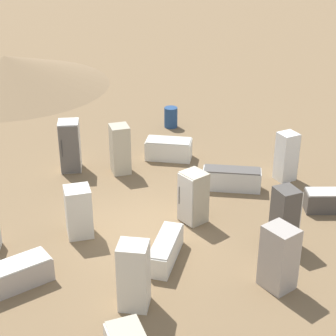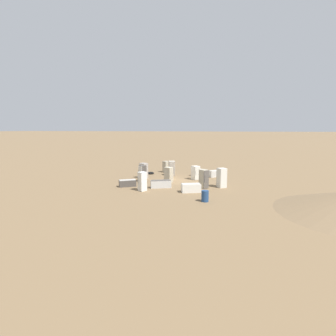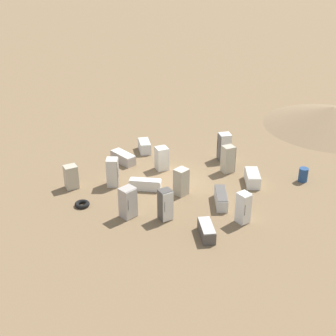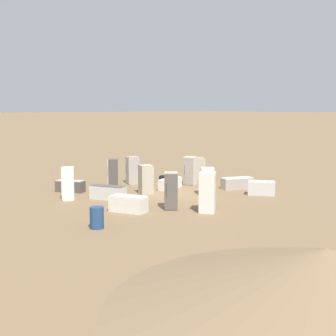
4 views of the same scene
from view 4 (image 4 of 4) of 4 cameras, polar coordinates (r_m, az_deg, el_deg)
The scene contains 19 objects.
ground_plane at distance 25.82m, azimuth 0.68°, elevation -3.19°, with size 1000.00×1000.00×0.00m, color brown.
dirt_mound at distance 11.50m, azimuth 18.65°, elevation -12.99°, with size 10.44×10.44×1.57m.
discarded_fridge_0 at distance 29.29m, azimuth -4.35°, elevation -0.27°, with size 0.91×0.95×1.71m.
discarded_fridge_1 at distance 27.71m, azimuth -6.74°, elevation -0.71°, with size 0.86×0.86×1.73m.
discarded_fridge_2 at distance 21.25m, azimuth 4.83°, elevation -2.98°, with size 1.02×1.01×1.83m.
discarded_fridge_3 at distance 25.54m, azimuth 4.82°, elevation -1.62°, with size 1.02×1.02×1.50m.
discarded_fridge_4 at distance 21.83m, azimuth 0.37°, elevation -2.79°, with size 0.94×0.95×1.75m.
discarded_fridge_5 at distance 24.42m, azimuth -7.34°, elevation -2.99°, with size 1.35×1.99×0.73m.
discarded_fridge_6 at distance 26.96m, azimuth -11.83°, elevation -2.18°, with size 1.40×1.69×0.67m.
discarded_fridge_7 at distance 21.45m, azimuth -4.85°, elevation -4.37°, with size 1.38×1.84×0.75m.
discarded_fridge_8 at distance 26.04m, azimuth 11.33°, elevation -2.40°, with size 1.44×1.60×0.76m.
discarded_fridge_9 at distance 24.56m, azimuth -12.12°, elevation -1.87°, with size 0.82×0.80×1.71m.
discarded_fridge_10 at distance 27.73m, azimuth 8.44°, elevation -1.84°, with size 1.97×1.34×0.67m.
discarded_fridge_11 at distance 31.29m, azimuth 3.83°, elevation -0.04°, with size 0.98×0.98×1.43m.
discarded_fridge_12 at distance 25.71m, azimuth -2.72°, elevation -1.42°, with size 0.85×0.86×1.61m.
discarded_fridge_13 at distance 27.42m, azimuth 0.28°, elevation -1.89°, with size 1.93×1.10×0.64m.
discarded_fridge_14 at distance 28.92m, azimuth 2.71°, elevation -0.32°, with size 0.89×0.90×1.74m.
scrap_tire at distance 31.29m, azimuth -0.36°, elevation -1.13°, with size 0.83×0.83×0.22m.
rusty_barrel at distance 18.67m, azimuth -8.67°, elevation -6.01°, with size 0.55×0.55×0.86m.
Camera 4 is at (-16.86, -18.99, 4.70)m, focal length 50.00 mm.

